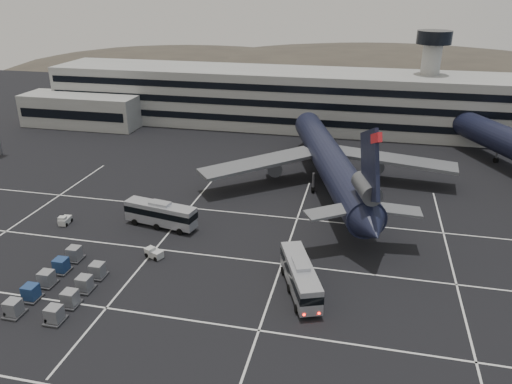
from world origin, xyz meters
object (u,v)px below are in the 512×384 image
trijet_main (331,161)px  bus_far (161,213)px  tug_a (65,220)px  uld_cluster (60,284)px  bus_near (300,275)px

trijet_main → bus_far: 31.52m
bus_far → tug_a: 15.14m
trijet_main → tug_a: 45.18m
trijet_main → uld_cluster: size_ratio=3.86×
bus_near → trijet_main: bearing=68.2°
trijet_main → bus_near: (-0.53, -33.13, -3.00)m
bus_far → uld_cluster: size_ratio=0.80×
uld_cluster → tug_a: bearing=120.8°
trijet_main → uld_cluster: bearing=-143.0°
trijet_main → uld_cluster: 49.02m
tug_a → bus_near: bearing=-19.1°
bus_far → bus_near: bearing=-107.9°
bus_near → uld_cluster: size_ratio=0.81×
bus_near → bus_far: size_ratio=1.00×
trijet_main → bus_far: trijet_main is taller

